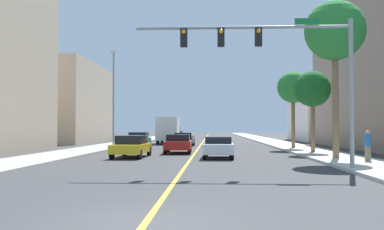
{
  "coord_description": "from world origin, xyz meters",
  "views": [
    {
      "loc": [
        1.37,
        -8.49,
        1.93
      ],
      "look_at": [
        -0.08,
        20.38,
        2.79
      ],
      "focal_mm": 39.4,
      "sensor_mm": 36.0,
      "label": 1
    }
  ],
  "objects_px": {
    "palm_near": "(335,32)",
    "car_silver": "(177,136)",
    "palm_mid": "(313,90)",
    "delivery_truck": "(169,130)",
    "car_green": "(139,140)",
    "palm_far": "(293,88)",
    "traffic_signal_mast": "(279,55)",
    "street_lamp": "(113,94)",
    "car_black": "(184,139)",
    "car_red": "(178,143)",
    "car_white": "(218,147)",
    "pedestrian": "(368,146)",
    "car_yellow": "(132,146)"
  },
  "relations": [
    {
      "from": "palm_near",
      "to": "car_silver",
      "type": "height_order",
      "value": "palm_near"
    },
    {
      "from": "palm_mid",
      "to": "delivery_truck",
      "type": "xyz_separation_m",
      "value": [
        -12.58,
        18.44,
        -3.04
      ]
    },
    {
      "from": "car_green",
      "to": "car_silver",
      "type": "distance_m",
      "value": 22.51
    },
    {
      "from": "palm_mid",
      "to": "palm_far",
      "type": "distance_m",
      "value": 6.27
    },
    {
      "from": "car_green",
      "to": "traffic_signal_mast",
      "type": "bearing_deg",
      "value": 116.2
    },
    {
      "from": "street_lamp",
      "to": "palm_near",
      "type": "bearing_deg",
      "value": -38.04
    },
    {
      "from": "car_black",
      "to": "car_silver",
      "type": "bearing_deg",
      "value": 99.5
    },
    {
      "from": "car_green",
      "to": "palm_near",
      "type": "bearing_deg",
      "value": 135.24
    },
    {
      "from": "palm_mid",
      "to": "car_red",
      "type": "xyz_separation_m",
      "value": [
        -9.92,
        0.39,
        -3.97
      ]
    },
    {
      "from": "car_white",
      "to": "car_black",
      "type": "bearing_deg",
      "value": 102.29
    },
    {
      "from": "car_red",
      "to": "palm_mid",
      "type": "bearing_deg",
      "value": -4.28
    },
    {
      "from": "palm_near",
      "to": "car_white",
      "type": "relative_size",
      "value": 2.33
    },
    {
      "from": "traffic_signal_mast",
      "to": "car_red",
      "type": "relative_size",
      "value": 2.15
    },
    {
      "from": "palm_near",
      "to": "car_black",
      "type": "distance_m",
      "value": 21.67
    },
    {
      "from": "pedestrian",
      "to": "car_white",
      "type": "bearing_deg",
      "value": 173.75
    },
    {
      "from": "palm_far",
      "to": "delivery_truck",
      "type": "distance_m",
      "value": 17.76
    },
    {
      "from": "traffic_signal_mast",
      "to": "palm_near",
      "type": "relative_size",
      "value": 1.06
    },
    {
      "from": "traffic_signal_mast",
      "to": "car_white",
      "type": "relative_size",
      "value": 2.46
    },
    {
      "from": "car_green",
      "to": "car_red",
      "type": "relative_size",
      "value": 0.86
    },
    {
      "from": "car_green",
      "to": "car_silver",
      "type": "relative_size",
      "value": 0.99
    },
    {
      "from": "palm_near",
      "to": "car_yellow",
      "type": "bearing_deg",
      "value": 171.08
    },
    {
      "from": "traffic_signal_mast",
      "to": "delivery_truck",
      "type": "xyz_separation_m",
      "value": [
        -8.25,
        30.55,
        -3.54
      ]
    },
    {
      "from": "street_lamp",
      "to": "car_green",
      "type": "relative_size",
      "value": 2.21
    },
    {
      "from": "car_silver",
      "to": "car_white",
      "type": "distance_m",
      "value": 35.07
    },
    {
      "from": "car_white",
      "to": "pedestrian",
      "type": "height_order",
      "value": "pedestrian"
    },
    {
      "from": "car_white",
      "to": "palm_far",
      "type": "bearing_deg",
      "value": 59.36
    },
    {
      "from": "traffic_signal_mast",
      "to": "palm_far",
      "type": "distance_m",
      "value": 18.78
    },
    {
      "from": "palm_far",
      "to": "car_red",
      "type": "bearing_deg",
      "value": -148.92
    },
    {
      "from": "pedestrian",
      "to": "car_red",
      "type": "bearing_deg",
      "value": 159.8
    },
    {
      "from": "traffic_signal_mast",
      "to": "palm_far",
      "type": "height_order",
      "value": "traffic_signal_mast"
    },
    {
      "from": "delivery_truck",
      "to": "car_red",
      "type": "bearing_deg",
      "value": -83.15
    },
    {
      "from": "palm_near",
      "to": "pedestrian",
      "type": "bearing_deg",
      "value": -65.51
    },
    {
      "from": "traffic_signal_mast",
      "to": "car_silver",
      "type": "height_order",
      "value": "traffic_signal_mast"
    },
    {
      "from": "palm_mid",
      "to": "pedestrian",
      "type": "relative_size",
      "value": 3.67
    },
    {
      "from": "palm_far",
      "to": "car_silver",
      "type": "xyz_separation_m",
      "value": [
        -12.32,
        23.66,
        -4.67
      ]
    },
    {
      "from": "car_green",
      "to": "delivery_truck",
      "type": "bearing_deg",
      "value": -98.74
    },
    {
      "from": "palm_mid",
      "to": "car_white",
      "type": "relative_size",
      "value": 1.49
    },
    {
      "from": "car_silver",
      "to": "car_black",
      "type": "height_order",
      "value": "car_silver"
    },
    {
      "from": "car_silver",
      "to": "car_white",
      "type": "height_order",
      "value": "car_silver"
    },
    {
      "from": "car_silver",
      "to": "car_red",
      "type": "relative_size",
      "value": 0.87
    },
    {
      "from": "car_green",
      "to": "car_white",
      "type": "bearing_deg",
      "value": 120.09
    },
    {
      "from": "palm_mid",
      "to": "car_white",
      "type": "distance_m",
      "value": 9.33
    },
    {
      "from": "car_silver",
      "to": "pedestrian",
      "type": "distance_m",
      "value": 40.64
    },
    {
      "from": "traffic_signal_mast",
      "to": "street_lamp",
      "type": "bearing_deg",
      "value": 122.89
    },
    {
      "from": "traffic_signal_mast",
      "to": "car_white",
      "type": "height_order",
      "value": "traffic_signal_mast"
    },
    {
      "from": "car_black",
      "to": "pedestrian",
      "type": "bearing_deg",
      "value": -58.65
    },
    {
      "from": "car_black",
      "to": "palm_mid",
      "type": "bearing_deg",
      "value": -46.25
    },
    {
      "from": "palm_far",
      "to": "car_red",
      "type": "xyz_separation_m",
      "value": [
        -9.68,
        -5.83,
        -4.69
      ]
    },
    {
      "from": "car_green",
      "to": "car_white",
      "type": "relative_size",
      "value": 0.99
    },
    {
      "from": "car_silver",
      "to": "car_red",
      "type": "bearing_deg",
      "value": -82.53
    }
  ]
}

